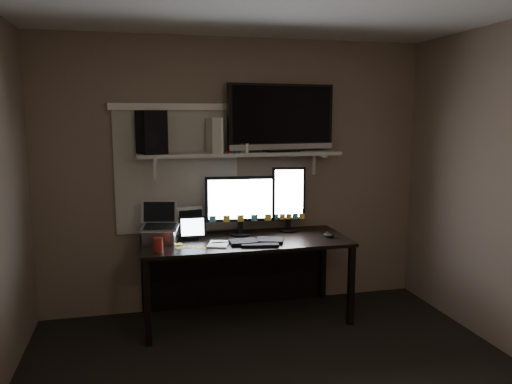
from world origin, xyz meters
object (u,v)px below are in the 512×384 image
object	(u,v)px
monitor_portrait	(289,199)
laptop	(160,223)
speaker	(151,132)
tv	(281,118)
desk	(243,255)
cup	(158,245)
keyboard	(257,241)
monitor_landscape	(240,205)
tablet	(192,228)
game_console	(214,135)
mouse	(329,235)

from	to	relation	value
monitor_portrait	laptop	distance (m)	1.21
speaker	tv	bearing A→B (deg)	-18.21
desk	cup	distance (m)	0.87
cup	keyboard	bearing A→B (deg)	6.29
monitor_portrait	laptop	world-z (taller)	monitor_portrait
monitor_landscape	tablet	world-z (taller)	monitor_landscape
game_console	laptop	bearing A→B (deg)	-172.65
cup	game_console	world-z (taller)	game_console
monitor_landscape	game_console	bearing A→B (deg)	179.06
monitor_landscape	speaker	bearing A→B (deg)	-176.84
mouse	cup	bearing A→B (deg)	166.22
tablet	speaker	size ratio (longest dim) A/B	0.64
laptop	tablet	bearing A→B (deg)	22.80
speaker	monitor_portrait	bearing A→B (deg)	-17.60
desk	laptop	bearing A→B (deg)	-174.20
monitor_landscape	game_console	xyz separation A→B (m)	(-0.22, 0.02, 0.63)
desk	keyboard	bearing A→B (deg)	-75.92
speaker	keyboard	bearing A→B (deg)	-40.39
monitor_landscape	tv	world-z (taller)	tv
desk	cup	xyz separation A→B (m)	(-0.76, -0.36, 0.23)
tablet	monitor_landscape	bearing A→B (deg)	11.74
game_console	monitor_portrait	bearing A→B (deg)	-7.10
mouse	speaker	size ratio (longest dim) A/B	0.31
tablet	speaker	bearing A→B (deg)	165.39
desk	tablet	world-z (taller)	tablet
monitor_portrait	game_console	distance (m)	0.91
desk	keyboard	size ratio (longest dim) A/B	3.81
mouse	keyboard	bearing A→B (deg)	164.82
monitor_portrait	mouse	world-z (taller)	monitor_portrait
monitor_portrait	tv	distance (m)	0.75
cup	tv	size ratio (longest dim) A/B	0.12
mouse	game_console	world-z (taller)	game_console
monitor_portrait	game_console	xyz separation A→B (m)	(-0.69, -0.02, 0.59)
mouse	tv	world-z (taller)	tv
game_console	speaker	world-z (taller)	speaker
game_console	tv	bearing A→B (deg)	-8.15
monitor_portrait	tv	world-z (taller)	tv
laptop	monitor_landscape	bearing A→B (deg)	22.74
cup	speaker	xyz separation A→B (m)	(-0.01, 0.43, 0.88)
tablet	cup	xyz separation A→B (m)	(-0.31, -0.33, -0.04)
tablet	speaker	world-z (taller)	speaker
monitor_landscape	cup	distance (m)	0.88
monitor_landscape	laptop	bearing A→B (deg)	-165.56
monitor_portrait	keyboard	distance (m)	0.61
monitor_landscape	tablet	size ratio (longest dim) A/B	2.68
laptop	tv	size ratio (longest dim) A/B	0.34
laptop	speaker	world-z (taller)	speaker
desk	tv	size ratio (longest dim) A/B	1.79
mouse	speaker	xyz separation A→B (m)	(-1.51, 0.29, 0.91)
keyboard	laptop	size ratio (longest dim) A/B	1.37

